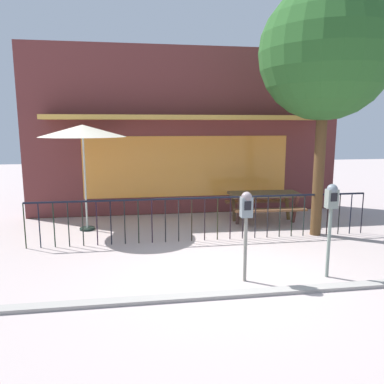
% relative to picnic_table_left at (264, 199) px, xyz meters
% --- Properties ---
extents(ground, '(40.00, 40.00, 0.00)m').
position_rel_picnic_table_left_xyz_m(ground, '(-1.82, -3.31, -0.61)').
color(ground, '#AE9E9B').
extents(pub_storefront, '(8.87, 1.31, 4.62)m').
position_rel_picnic_table_left_xyz_m(pub_storefront, '(-1.82, 1.51, 1.69)').
color(pub_storefront, '#3B2510').
rests_on(pub_storefront, ground).
extents(patio_fence_front, '(7.48, 0.04, 0.97)m').
position_rel_picnic_table_left_xyz_m(patio_fence_front, '(-1.82, -1.35, 0.05)').
color(patio_fence_front, black).
rests_on(patio_fence_front, ground).
extents(picnic_table_left, '(1.85, 1.43, 0.79)m').
position_rel_picnic_table_left_xyz_m(picnic_table_left, '(0.00, 0.00, 0.00)').
color(picnic_table_left, brown).
rests_on(picnic_table_left, ground).
extents(patio_umbrella, '(2.00, 2.00, 2.51)m').
position_rel_picnic_table_left_xyz_m(patio_umbrella, '(-4.47, -0.08, 1.74)').
color(patio_umbrella, black).
rests_on(patio_umbrella, ground).
extents(parking_meter_near, '(0.18, 0.17, 1.47)m').
position_rel_picnic_table_left_xyz_m(parking_meter_near, '(-1.58, -3.61, 0.52)').
color(parking_meter_near, gray).
rests_on(parking_meter_near, ground).
extents(parking_meter_far, '(0.18, 0.17, 1.57)m').
position_rel_picnic_table_left_xyz_m(parking_meter_far, '(-0.18, -3.66, 0.60)').
color(parking_meter_far, slate).
rests_on(parking_meter_far, ground).
extents(street_tree, '(2.86, 2.86, 5.44)m').
position_rel_picnic_table_left_xyz_m(street_tree, '(0.80, -1.30, 3.39)').
color(street_tree, '#50361D').
rests_on(street_tree, ground).
extents(curb_edge, '(12.42, 0.20, 0.11)m').
position_rel_picnic_table_left_xyz_m(curb_edge, '(-1.82, -4.11, -0.61)').
color(curb_edge, gray).
rests_on(curb_edge, ground).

